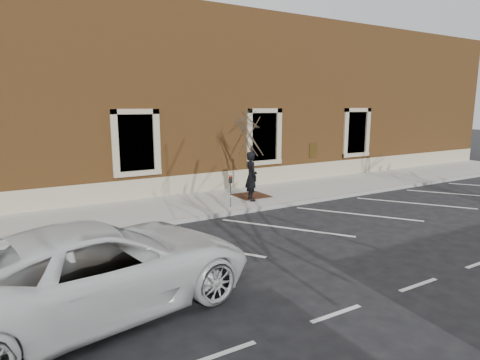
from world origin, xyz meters
TOP-DOWN VIEW (x-y plane):
  - ground at (0.00, 0.00)m, footprint 120.00×120.00m
  - sidewalk_near at (0.00, 1.75)m, footprint 40.00×3.50m
  - curb_near at (0.00, -0.05)m, footprint 40.00×0.12m
  - parking_stripes at (0.00, -2.20)m, footprint 28.00×4.40m
  - building_civic at (0.00, 7.74)m, footprint 40.00×8.62m
  - man at (0.75, 1.00)m, footprint 0.60×0.78m
  - parking_meter at (-0.45, 0.52)m, footprint 0.11×0.08m
  - tree_grate at (1.17, 1.66)m, footprint 1.26×1.26m
  - sapling at (1.17, 1.66)m, footprint 2.28×2.28m
  - white_truck at (-6.13, -4.60)m, footprint 6.48×3.89m

SIDE VIEW (x-z plane):
  - ground at x=0.00m, z-range 0.00..0.00m
  - parking_stripes at x=0.00m, z-range 0.00..0.01m
  - sidewalk_near at x=0.00m, z-range 0.00..0.15m
  - curb_near at x=0.00m, z-range 0.00..0.15m
  - tree_grate at x=1.17m, z-range 0.15..0.18m
  - white_truck at x=-6.13m, z-range 0.00..1.68m
  - parking_meter at x=-0.45m, z-range 0.38..1.55m
  - man at x=0.75m, z-range 0.15..2.08m
  - sapling at x=1.17m, z-range 0.91..4.70m
  - building_civic at x=0.00m, z-range 0.00..8.00m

